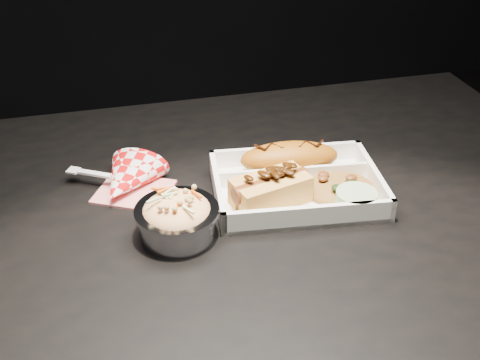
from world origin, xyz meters
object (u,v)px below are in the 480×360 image
food_tray (296,189)px  fried_pastry (289,158)px  dining_table (230,258)px  hotdog (271,188)px  foil_coleslaw_cup (177,216)px  napkin_fork (126,181)px

food_tray → fried_pastry: bearing=90.0°
dining_table → fried_pastry: bearing=32.3°
fried_pastry → hotdog: size_ratio=1.27×
hotdog → foil_coleslaw_cup: (-0.14, -0.04, -0.00)m
napkin_fork → foil_coleslaw_cup: bearing=-36.0°
fried_pastry → foil_coleslaw_cup: bearing=-150.2°
hotdog → food_tray: bearing=9.6°
hotdog → napkin_fork: 0.23m
fried_pastry → foil_coleslaw_cup: foil_coleslaw_cup is taller
fried_pastry → napkin_fork: napkin_fork is taller
hotdog → foil_coleslaw_cup: 0.15m
foil_coleslaw_cup → napkin_fork: 0.15m
food_tray → foil_coleslaw_cup: (-0.19, -0.06, 0.02)m
food_tray → hotdog: (-0.05, -0.02, 0.02)m
dining_table → napkin_fork: napkin_fork is taller
hotdog → napkin_fork: napkin_fork is taller
fried_pastry → foil_coleslaw_cup: 0.23m
foil_coleslaw_cup → napkin_fork: (-0.06, 0.13, -0.02)m
food_tray → hotdog: size_ratio=2.17×
fried_pastry → hotdog: 0.09m
hotdog → foil_coleslaw_cup: bearing=179.7°
dining_table → hotdog: (0.06, -0.00, 0.12)m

